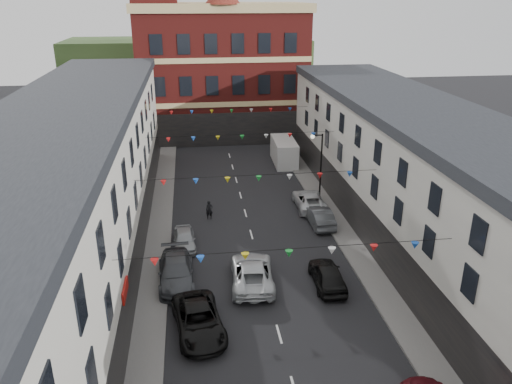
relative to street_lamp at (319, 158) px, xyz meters
name	(u,v)px	position (x,y,z in m)	size (l,w,h in m)	color
ground	(268,293)	(-6.55, -14.00, -3.90)	(160.00, 160.00, 0.00)	black
pavement_left	(154,282)	(-13.45, -12.00, -3.83)	(1.80, 64.00, 0.15)	#605E5B
pavement_right	(366,268)	(0.35, -12.00, -3.83)	(1.80, 64.00, 0.15)	#605E5B
terrace_left	(57,217)	(-18.33, -13.00, 1.44)	(8.40, 56.00, 10.70)	silver
terrace_right	(453,203)	(5.23, -13.00, 0.95)	(8.40, 56.00, 9.70)	beige
civic_building	(222,70)	(-6.55, 23.95, 4.23)	(20.60, 13.30, 18.50)	maroon
clock_tower	(155,13)	(-14.05, 21.00, 11.03)	(5.60, 5.60, 30.00)	maroon
distant_hill	(189,69)	(-10.55, 48.00, 1.10)	(40.00, 14.00, 10.00)	#344F25
street_lamp	(319,158)	(0.00, 0.00, 0.00)	(1.10, 0.36, 6.00)	black
car_left_c	(199,320)	(-10.77, -17.22, -3.18)	(2.41, 5.23, 1.45)	black
car_left_d	(176,272)	(-12.05, -12.06, -3.13)	(2.16, 5.31, 1.54)	#42454A
car_left_e	(184,239)	(-11.54, -7.37, -3.26)	(1.53, 3.80, 1.30)	#9FA3A8
car_right_d	(328,275)	(-2.75, -13.66, -3.16)	(1.76, 4.38, 1.49)	black
car_right_e	(319,216)	(-1.05, -4.95, -3.18)	(1.54, 4.43, 1.46)	#464A4D
car_right_f	(309,200)	(-1.05, -1.57, -3.20)	(2.33, 5.05, 1.40)	silver
moving_car	(252,272)	(-7.34, -12.79, -3.13)	(2.55, 5.54, 1.54)	silver
white_van	(284,152)	(-0.95, 10.65, -2.62)	(2.23, 5.80, 2.56)	silver
pedestrian	(209,210)	(-9.55, -2.74, -3.13)	(0.56, 0.37, 1.55)	black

